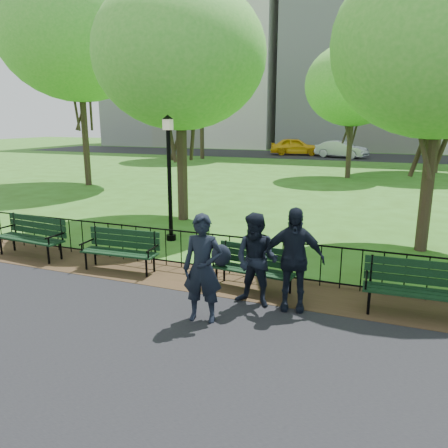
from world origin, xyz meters
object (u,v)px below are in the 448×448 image
at_px(taxi, 295,146).
at_px(person_right, 293,259).
at_px(lamppost, 169,174).
at_px(tree_mid_w, 78,33).
at_px(tree_near_e, 443,44).
at_px(park_bench_right_a, 420,283).
at_px(tree_far_e, 448,53).
at_px(sedan_silver, 341,149).
at_px(tree_near_w, 180,55).
at_px(park_bench_main, 238,259).
at_px(tree_far_c, 354,85).
at_px(park_bench_left_a, 121,246).
at_px(person_mid, 257,260).
at_px(person_left, 203,268).
at_px(tree_far_w, 201,71).
at_px(park_bench_left_b, 33,232).

bearing_deg(taxi, person_right, 179.43).
bearing_deg(lamppost, tree_mid_w, 139.24).
xyz_separation_m(tree_near_e, tree_mid_w, (-15.73, 6.31, 2.31)).
xyz_separation_m(park_bench_right_a, tree_far_e, (1.73, 23.16, 6.66)).
bearing_deg(sedan_silver, tree_far_e, -125.08).
distance_m(park_bench_right_a, tree_far_e, 24.16).
bearing_deg(sedan_silver, tree_near_w, -167.28).
distance_m(park_bench_main, tree_far_e, 24.59).
relative_size(tree_far_c, taxi, 1.60).
xyz_separation_m(park_bench_left_a, tree_near_w, (-1.05, 5.15, 4.75)).
distance_m(tree_near_w, tree_near_e, 7.54).
xyz_separation_m(tree_far_c, person_right, (1.09, -19.13, -4.28)).
bearing_deg(sedan_silver, park_bench_main, -159.66).
bearing_deg(park_bench_main, person_mid, -42.80).
bearing_deg(park_bench_right_a, tree_near_w, 141.81).
relative_size(lamppost, tree_near_w, 0.45).
height_order(tree_mid_w, sedan_silver, tree_mid_w).
bearing_deg(park_bench_left_a, tree_near_e, 30.02).
xyz_separation_m(tree_mid_w, person_right, (13.39, -11.18, -6.46)).
xyz_separation_m(lamppost, person_left, (2.96, -4.33, -0.96)).
distance_m(tree_far_w, person_left, 31.76).
height_order(park_bench_left_a, lamppost, lamppost).
bearing_deg(sedan_silver, tree_mid_w, 171.47).
bearing_deg(person_left, taxi, 90.45).
distance_m(park_bench_left_b, taxi, 33.47).
height_order(tree_mid_w, tree_far_e, tree_mid_w).
height_order(tree_near_w, person_mid, tree_near_w).
xyz_separation_m(tree_near_w, tree_far_c, (4.04, 13.33, -0.10)).
relative_size(park_bench_main, person_left, 0.95).
distance_m(park_bench_main, park_bench_left_a, 2.83).
xyz_separation_m(lamppost, person_mid, (3.61, -3.40, -1.02)).
bearing_deg(park_bench_main, person_right, -19.53).
bearing_deg(park_bench_main, lamppost, 144.30).
bearing_deg(tree_near_w, park_bench_main, -53.24).
xyz_separation_m(tree_near_w, taxi, (-2.43, 28.35, -4.52)).
xyz_separation_m(park_bench_left_a, park_bench_left_b, (-2.66, 0.05, 0.05)).
bearing_deg(person_left, park_bench_right_a, 15.19).
distance_m(tree_near_e, person_right, 6.81).
bearing_deg(tree_near_e, taxi, 108.68).
bearing_deg(taxi, lamppost, 173.05).
bearing_deg(sedan_silver, park_bench_right_a, -153.72).
bearing_deg(person_mid, tree_near_w, 133.98).
height_order(tree_far_e, tree_far_w, tree_far_e).
bearing_deg(park_bench_right_a, tree_near_e, 84.71).
distance_m(park_bench_left_a, tree_far_e, 25.30).
bearing_deg(tree_far_c, taxi, 113.31).
xyz_separation_m(park_bench_main, tree_near_e, (3.59, 4.26, 4.49)).
relative_size(park_bench_main, person_mid, 1.02).
bearing_deg(park_bench_left_a, tree_far_c, 77.56).
distance_m(park_bench_right_a, person_right, 2.22).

